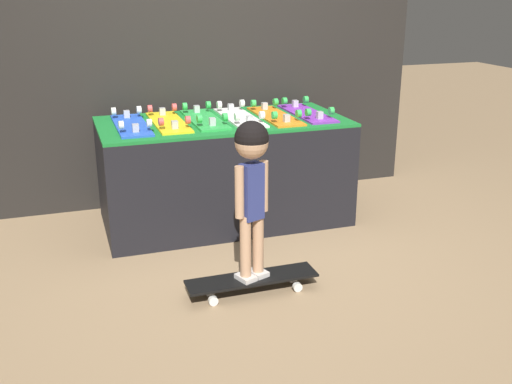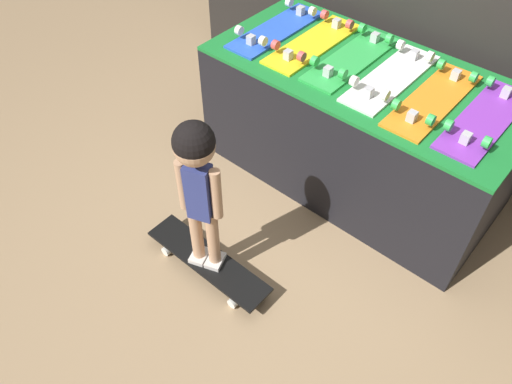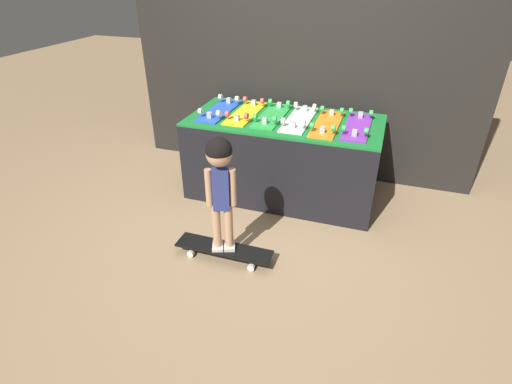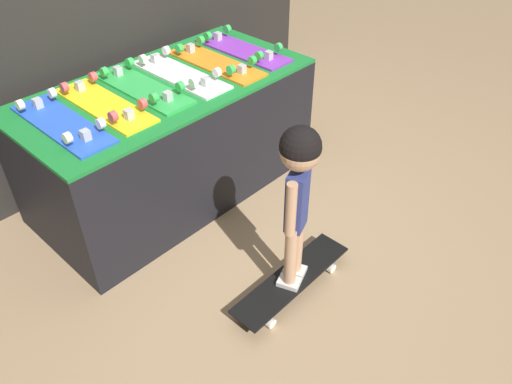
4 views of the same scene
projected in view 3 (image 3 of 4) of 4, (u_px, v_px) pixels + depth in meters
The scene contains 11 objects.
ground_plane at pixel (264, 224), 3.46m from camera, with size 16.00×16.00×0.00m, color #9E7F5B.
back_wall at pixel (303, 44), 3.77m from camera, with size 3.49×0.10×2.59m.
display_rack at pixel (284, 157), 3.76m from camera, with size 1.73×0.85×0.75m.
skateboard_blue_on_rack at pixel (220, 110), 3.75m from camera, with size 0.21×0.69×0.09m.
skateboard_yellow_on_rack at pixel (246, 112), 3.69m from camera, with size 0.21×0.69×0.09m.
skateboard_green_on_rack at pixel (272, 115), 3.63m from camera, with size 0.21×0.69×0.09m.
skateboard_white_on_rack at pixel (299, 119), 3.54m from camera, with size 0.21×0.69×0.09m.
skateboard_orange_on_rack at pixel (327, 123), 3.44m from camera, with size 0.21×0.69×0.09m.
skateboard_purple_on_rack at pixel (357, 126), 3.39m from camera, with size 0.21×0.69×0.09m.
skateboard_on_floor at pixel (224, 249), 3.04m from camera, with size 0.75×0.18×0.09m.
child at pixel (220, 175), 2.72m from camera, with size 0.21×0.18×0.90m.
Camera 3 is at (0.85, -2.72, 1.98)m, focal length 28.00 mm.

